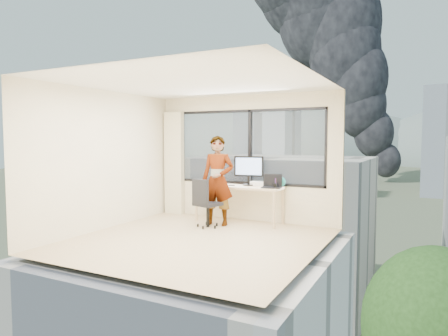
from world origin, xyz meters
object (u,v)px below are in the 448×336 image
Objects in this scene: person at (218,181)px; handbag at (279,182)px; laptop at (272,182)px; desk at (239,204)px; chair at (208,202)px; monitor at (249,170)px; game_console at (260,183)px.

person is 1.21m from handbag.
person is 1.05m from laptop.
person is (-0.26, -0.41, 0.50)m from desk.
person is at bearing 93.27° from chair.
laptop is 1.40× the size of handbag.
monitor reaches higher than desk.
handbag reaches higher than desk.
desk is 6.46× the size of handbag.
game_console is 0.88× the size of laptop.
game_console is at bearing 20.39° from monitor.
person reaches higher than handbag.
laptop is at bearing 47.39° from chair.
chair is 1.46m from handbag.
desk is at bearing -145.47° from monitor.
laptop is (0.73, -0.07, 0.49)m from desk.
laptop is (0.57, -0.21, -0.18)m from monitor.
laptop is at bearing -5.16° from desk.
person reaches higher than chair.
person is at bearing -162.51° from handbag.
monitor is at bearing 169.94° from handbag.
monitor is 0.35m from game_console.
desk is 4.60× the size of laptop.
desk is 0.78m from chair.
game_console is (0.69, 0.96, 0.31)m from chair.
game_console is at bearing 155.76° from handbag.
game_console is 0.46m from handbag.
game_console is (0.62, 0.67, -0.09)m from person.
desk is 1.02× the size of person.
person is at bearing -122.57° from desk.
chair is 3.43× the size of handbag.
monitor is (0.15, 0.15, 0.68)m from desk.
desk is 0.70m from person.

